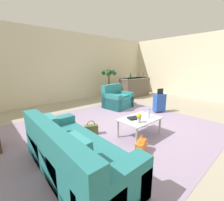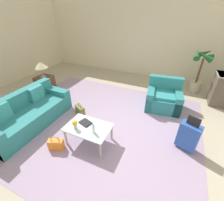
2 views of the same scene
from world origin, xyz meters
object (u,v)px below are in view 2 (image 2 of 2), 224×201
(coffee_table, at_px, (88,129))
(potted_palm, at_px, (200,69))
(water_bottle, at_px, (94,129))
(flower_vase, at_px, (75,124))
(handbag_olive, at_px, (80,110))
(handbag_orange, at_px, (56,144))
(side_table, at_px, (45,84))
(table_lamp, at_px, (41,65))
(couch, at_px, (27,114))
(armchair, at_px, (163,98))
(suitcase_blue, at_px, (188,136))
(coffee_table_book, at_px, (85,123))

(coffee_table, distance_m, potted_palm, 4.33)
(water_bottle, bearing_deg, flower_vase, -173.21)
(water_bottle, height_order, potted_palm, potted_palm)
(coffee_table, distance_m, handbag_olive, 1.17)
(handbag_orange, height_order, potted_palm, potted_palm)
(side_table, bearing_deg, coffee_table, -28.18)
(coffee_table, bearing_deg, table_lamp, 151.82)
(couch, distance_m, flower_vase, 1.59)
(armchair, height_order, suitcase_blue, armchair)
(couch, xyz_separation_m, potted_palm, (3.99, 3.80, 0.57))
(coffee_table_book, height_order, side_table, side_table)
(coffee_table, distance_m, flower_vase, 0.32)
(handbag_orange, bearing_deg, table_lamp, 138.79)
(couch, bearing_deg, handbag_olive, 42.96)
(suitcase_blue, bearing_deg, handbag_olive, 177.82)
(flower_vase, bearing_deg, coffee_table, 34.29)
(coffee_table, height_order, suitcase_blue, suitcase_blue)
(table_lamp, height_order, potted_palm, potted_palm)
(armchair, xyz_separation_m, handbag_olive, (-2.11, -1.36, -0.17))
(coffee_table, distance_m, suitcase_blue, 2.12)
(suitcase_blue, bearing_deg, handbag_orange, -155.19)
(flower_vase, bearing_deg, handbag_olive, 121.93)
(table_lamp, distance_m, handbag_olive, 2.26)
(coffee_table, relative_size, suitcase_blue, 1.14)
(armchair, xyz_separation_m, table_lamp, (-4.09, -0.67, 0.66))
(armchair, distance_m, suitcase_blue, 1.63)
(coffee_table, relative_size, handbag_orange, 2.70)
(handbag_olive, bearing_deg, suitcase_blue, -2.18)
(couch, bearing_deg, suitcase_blue, 11.92)
(potted_palm, bearing_deg, couch, -136.40)
(couch, distance_m, handbag_orange, 1.31)
(side_table, relative_size, suitcase_blue, 0.64)
(coffee_table_book, distance_m, side_table, 3.04)
(armchair, xyz_separation_m, handbag_orange, (-1.83, -2.65, -0.17))
(couch, xyz_separation_m, coffee_table, (1.79, 0.10, 0.08))
(couch, height_order, armchair, armchair)
(water_bottle, distance_m, handbag_orange, 0.93)
(handbag_olive, relative_size, handbag_orange, 1.00)
(couch, relative_size, handbag_orange, 6.09)
(water_bottle, distance_m, suitcase_blue, 1.98)
(flower_vase, bearing_deg, potted_palm, 57.85)
(table_lamp, distance_m, handbag_orange, 3.11)
(coffee_table, xyz_separation_m, side_table, (-2.80, 1.50, -0.11))
(flower_vase, xyz_separation_m, table_lamp, (-2.58, 1.65, 0.40))
(couch, relative_size, suitcase_blue, 2.57)
(couch, height_order, table_lamp, table_lamp)
(armchair, relative_size, table_lamp, 2.03)
(coffee_table, relative_size, table_lamp, 1.82)
(coffee_table_book, bearing_deg, armchair, 73.05)
(flower_vase, relative_size, handbag_orange, 0.57)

